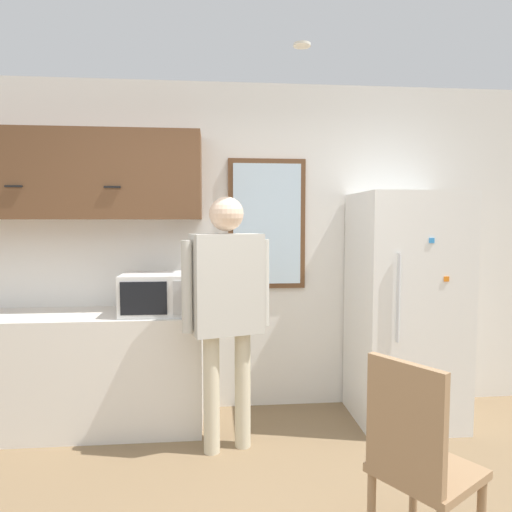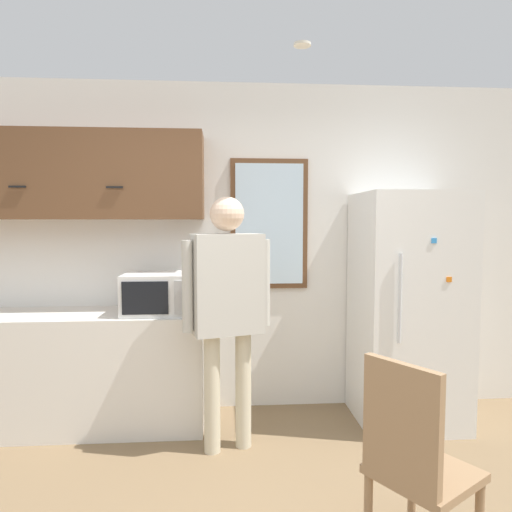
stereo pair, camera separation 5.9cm
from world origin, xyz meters
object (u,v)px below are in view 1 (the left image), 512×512
Objects in this scene: microwave at (154,294)px; refrigerator at (405,308)px; chair at (417,457)px; person at (227,296)px.

refrigerator is at bearing -0.69° from microwave.
refrigerator is at bearing -54.21° from chair.
person is (0.54, -0.39, 0.04)m from microwave.
person reaches higher than chair.
microwave is 2.13m from chair.
microwave is at bearing 7.46° from chair.
microwave is 0.66m from person.
person is 1.46m from refrigerator.
person reaches higher than microwave.
person is at bearing -165.52° from refrigerator.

